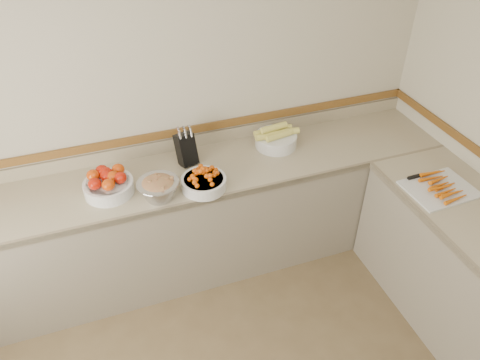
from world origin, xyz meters
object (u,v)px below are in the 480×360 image
object	(u,v)px
tomato_bowl	(108,183)
cutting_board	(440,187)
knife_block	(186,148)
cherry_tomato_bowl	(204,181)
corn_bowl	(276,138)
rhubarb_bowl	(158,188)

from	to	relation	value
tomato_bowl	cutting_board	bearing A→B (deg)	-18.92
knife_block	tomato_bowl	world-z (taller)	knife_block
cherry_tomato_bowl	corn_bowl	distance (m)	0.73
knife_block	tomato_bowl	distance (m)	0.59
corn_bowl	rhubarb_bowl	distance (m)	1.01
cherry_tomato_bowl	knife_block	bearing A→B (deg)	95.73
cherry_tomato_bowl	corn_bowl	bearing A→B (deg)	25.81
knife_block	cutting_board	xyz separation A→B (m)	(1.51, -0.87, -0.10)
cutting_board	knife_block	bearing A→B (deg)	149.96
rhubarb_bowl	cherry_tomato_bowl	bearing A→B (deg)	0.69
rhubarb_bowl	corn_bowl	bearing A→B (deg)	18.50
cherry_tomato_bowl	cutting_board	bearing A→B (deg)	-20.31
cherry_tomato_bowl	rhubarb_bowl	world-z (taller)	cherry_tomato_bowl
knife_block	rhubarb_bowl	xyz separation A→B (m)	(-0.27, -0.33, -0.04)
corn_bowl	rhubarb_bowl	size ratio (longest dim) A/B	1.26
tomato_bowl	rhubarb_bowl	world-z (taller)	tomato_bowl
tomato_bowl	rhubarb_bowl	distance (m)	0.34
cherry_tomato_bowl	rhubarb_bowl	distance (m)	0.30
knife_block	cherry_tomato_bowl	world-z (taller)	knife_block
cutting_board	rhubarb_bowl	bearing A→B (deg)	163.04
corn_bowl	tomato_bowl	bearing A→B (deg)	-173.16
tomato_bowl	cutting_board	world-z (taller)	tomato_bowl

